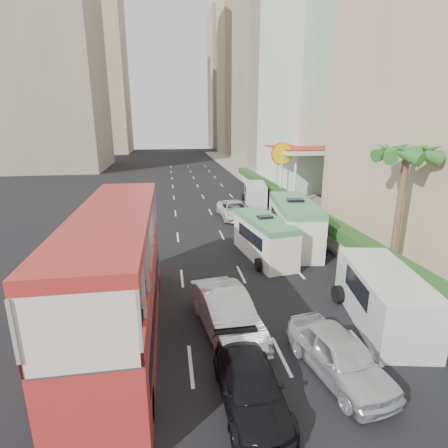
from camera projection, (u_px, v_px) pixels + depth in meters
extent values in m
plane|color=black|center=(275.00, 324.00, 14.30)|extent=(200.00, 200.00, 0.00)
cube|color=#B52A26|center=(119.00, 277.00, 12.69)|extent=(2.50, 11.00, 5.06)
imported|color=silver|center=(226.00, 330.00, 13.87)|extent=(2.54, 5.22, 1.65)
imported|color=silver|center=(337.00, 374.00, 11.47)|extent=(2.51, 4.60, 1.48)
imported|color=black|center=(250.00, 403.00, 10.29)|extent=(1.84, 4.33, 1.25)
imported|color=silver|center=(234.00, 218.00, 30.29)|extent=(2.55, 5.18, 1.42)
cube|color=silver|center=(264.00, 238.00, 21.08)|extent=(2.68, 5.84, 2.49)
cube|color=silver|center=(294.00, 224.00, 22.95)|extent=(3.22, 7.12, 3.05)
cube|color=silver|center=(383.00, 297.00, 14.20)|extent=(3.26, 5.91, 2.23)
cube|color=silver|center=(255.00, 194.00, 35.48)|extent=(2.86, 5.28, 2.00)
cube|color=#99968C|center=(287.00, 195.00, 39.33)|extent=(6.00, 120.00, 0.18)
cube|color=silver|center=(298.00, 216.00, 28.32)|extent=(0.30, 44.00, 1.00)
cube|color=#2D6626|center=(299.00, 205.00, 28.08)|extent=(1.10, 44.00, 0.70)
cylinder|color=brown|center=(399.00, 213.00, 18.32)|extent=(0.36, 0.36, 6.40)
cube|color=silver|center=(303.00, 174.00, 36.84)|extent=(6.50, 8.00, 5.50)
cube|color=gray|center=(282.00, 27.00, 65.01)|extent=(16.00, 16.00, 50.00)
cube|color=tan|center=(248.00, 65.00, 88.45)|extent=(14.00, 14.00, 44.00)
cube|color=gray|center=(232.00, 83.00, 109.87)|extent=(14.00, 14.00, 40.00)
cube|color=gray|center=(34.00, 5.00, 55.55)|extent=(18.00, 18.00, 52.00)
cube|color=tan|center=(93.00, 62.00, 89.88)|extent=(16.00, 16.00, 46.00)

